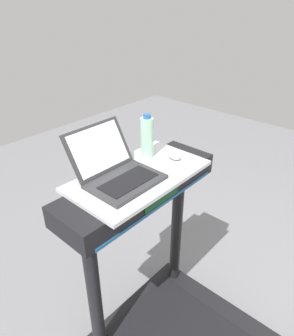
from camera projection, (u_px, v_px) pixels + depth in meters
The scene contains 4 objects.
desk_board at pixel (139, 175), 1.50m from camera, with size 0.69×0.38×0.02m, color silver.
laptop at pixel (117, 170), 1.43m from camera, with size 0.33×0.35×0.22m.
computer_mouse at pixel (174, 155), 1.63m from camera, with size 0.06×0.10×0.03m, color #B2B2B7.
water_bottle at pixel (147, 137), 1.61m from camera, with size 0.07×0.07×0.24m.
Camera 1 is at (-0.94, -0.19, 1.90)m, focal length 33.20 mm.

